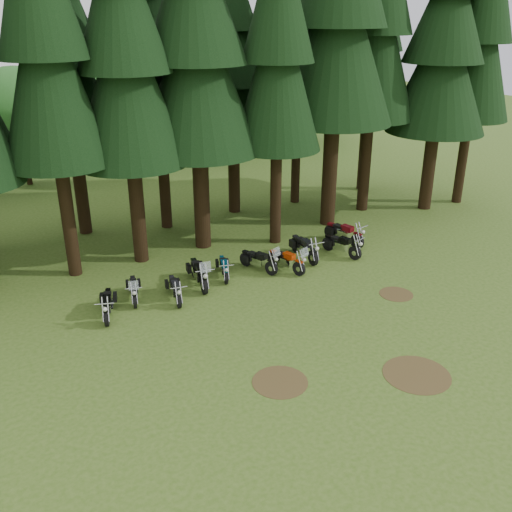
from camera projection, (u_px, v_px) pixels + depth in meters
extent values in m
plane|color=#3D5F19|center=(317.00, 329.00, 21.12)|extent=(120.00, 120.00, 0.00)
cylinder|color=black|center=(67.00, 210.00, 24.32)|extent=(0.58, 0.58, 5.99)
cone|color=black|center=(47.00, 70.00, 22.02)|extent=(4.32, 4.32, 7.49)
cylinder|color=black|center=(137.00, 204.00, 25.80)|extent=(0.66, 0.66, 5.57)
cone|color=black|center=(126.00, 82.00, 23.67)|extent=(4.95, 4.95, 6.96)
cylinder|color=black|center=(201.00, 191.00, 27.39)|extent=(0.77, 0.77, 5.70)
cone|color=black|center=(197.00, 72.00, 25.21)|extent=(5.81, 5.81, 7.12)
cylinder|color=black|center=(276.00, 187.00, 27.90)|extent=(0.55, 0.55, 5.71)
cone|color=black|center=(278.00, 71.00, 25.71)|extent=(4.15, 4.15, 7.14)
cylinder|color=black|center=(330.00, 165.00, 30.18)|extent=(0.80, 0.80, 6.62)
cone|color=black|center=(337.00, 37.00, 27.65)|extent=(5.98, 5.98, 8.27)
cylinder|color=black|center=(366.00, 156.00, 32.46)|extent=(0.64, 0.64, 6.35)
cone|color=black|center=(375.00, 42.00, 30.03)|extent=(4.79, 4.79, 7.93)
cylinder|color=black|center=(429.00, 163.00, 32.86)|extent=(0.72, 0.72, 5.41)
cone|color=black|center=(441.00, 69.00, 30.79)|extent=(5.44, 5.44, 6.77)
cone|color=black|center=(449.00, 4.00, 29.51)|extent=(4.35, 4.35, 5.71)
cylinder|color=black|center=(463.00, 153.00, 33.82)|extent=(0.57, 0.57, 6.03)
cone|color=black|center=(478.00, 50.00, 31.52)|extent=(4.25, 4.25, 7.54)
cylinder|color=black|center=(80.00, 181.00, 29.14)|extent=(0.65, 0.65, 5.55)
cone|color=black|center=(66.00, 73.00, 27.01)|extent=(4.85, 4.85, 6.94)
cylinder|color=black|center=(164.00, 177.00, 29.94)|extent=(0.58, 0.58, 5.52)
cone|color=black|center=(157.00, 72.00, 27.83)|extent=(4.35, 4.35, 6.90)
cylinder|color=black|center=(234.00, 172.00, 32.46)|extent=(0.66, 0.66, 4.70)
cone|color=black|center=(233.00, 90.00, 30.67)|extent=(4.94, 4.94, 5.87)
cone|color=black|center=(232.00, 35.00, 29.56)|extent=(3.95, 3.95, 4.96)
cylinder|color=black|center=(296.00, 157.00, 33.93)|extent=(0.53, 0.53, 5.56)
cone|color=black|center=(299.00, 63.00, 31.80)|extent=(3.94, 3.94, 6.95)
cylinder|color=black|center=(364.00, 146.00, 36.40)|extent=(0.61, 0.61, 5.65)
cone|color=black|center=(371.00, 57.00, 34.24)|extent=(4.59, 4.59, 7.06)
cylinder|color=black|center=(27.00, 166.00, 37.96)|extent=(0.36, 0.36, 2.55)
sphere|color=#246320|center=(19.00, 114.00, 36.60)|extent=(5.95, 5.95, 5.95)
sphere|color=#246320|center=(39.00, 123.00, 36.80)|extent=(4.25, 4.25, 4.25)
cylinder|color=black|center=(113.00, 151.00, 41.94)|extent=(0.36, 0.36, 2.47)
sphere|color=#246320|center=(109.00, 106.00, 40.62)|extent=(5.76, 5.76, 5.76)
sphere|color=#246320|center=(126.00, 114.00, 40.81)|extent=(4.12, 4.12, 4.12)
cylinder|color=black|center=(197.00, 136.00, 44.49)|extent=(0.36, 0.36, 3.52)
sphere|color=#246320|center=(194.00, 73.00, 42.61)|extent=(8.21, 8.21, 8.21)
sphere|color=#246320|center=(217.00, 85.00, 42.89)|extent=(5.87, 5.87, 5.87)
cylinder|color=black|center=(260.00, 128.00, 48.77)|extent=(0.36, 0.36, 2.94)
sphere|color=#246320|center=(260.00, 81.00, 47.20)|extent=(6.86, 6.86, 6.86)
sphere|color=#246320|center=(277.00, 89.00, 47.43)|extent=(4.90, 4.90, 4.90)
cylinder|color=black|center=(304.00, 120.00, 50.74)|extent=(0.36, 0.36, 3.52)
sphere|color=#246320|center=(306.00, 65.00, 48.86)|extent=(8.20, 8.20, 8.20)
sphere|color=#246320|center=(325.00, 75.00, 49.14)|extent=(5.86, 5.86, 5.86)
cylinder|color=#4C3D1E|center=(280.00, 382.00, 18.11)|extent=(1.80, 1.80, 0.01)
cylinder|color=#4C3D1E|center=(396.00, 294.00, 23.68)|extent=(1.40, 1.40, 0.01)
cylinder|color=#4C3D1E|center=(417.00, 375.00, 18.48)|extent=(2.20, 2.20, 0.01)
cylinder|color=black|center=(107.00, 318.00, 21.22)|extent=(0.36, 0.65, 0.65)
cylinder|color=black|center=(109.00, 299.00, 22.59)|extent=(0.36, 0.65, 0.65)
cube|color=silver|center=(108.00, 306.00, 21.92)|extent=(0.51, 0.74, 0.33)
cube|color=black|center=(106.00, 300.00, 21.57)|extent=(0.47, 0.61, 0.24)
cube|color=black|center=(107.00, 296.00, 21.99)|extent=(0.47, 0.61, 0.12)
cylinder|color=black|center=(135.00, 301.00, 22.50)|extent=(0.31, 0.61, 0.60)
cylinder|color=black|center=(133.00, 285.00, 23.76)|extent=(0.31, 0.61, 0.60)
cube|color=silver|center=(134.00, 291.00, 23.14)|extent=(0.44, 0.69, 0.31)
cube|color=black|center=(133.00, 286.00, 22.82)|extent=(0.42, 0.56, 0.22)
cube|color=black|center=(133.00, 282.00, 23.21)|extent=(0.42, 0.56, 0.11)
cube|color=silver|center=(133.00, 285.00, 21.93)|extent=(0.40, 0.23, 0.36)
cylinder|color=black|center=(179.00, 300.00, 22.52)|extent=(0.27, 0.63, 0.61)
cylinder|color=black|center=(172.00, 285.00, 23.77)|extent=(0.27, 0.63, 0.61)
cube|color=silver|center=(175.00, 290.00, 23.15)|extent=(0.41, 0.69, 0.32)
cube|color=black|center=(176.00, 285.00, 22.84)|extent=(0.39, 0.56, 0.22)
cube|color=black|center=(174.00, 281.00, 23.22)|extent=(0.39, 0.56, 0.11)
cylinder|color=black|center=(204.00, 286.00, 23.58)|extent=(0.31, 0.75, 0.73)
cylinder|color=black|center=(194.00, 269.00, 25.07)|extent=(0.31, 0.75, 0.73)
cube|color=silver|center=(199.00, 275.00, 24.34)|extent=(0.47, 0.83, 0.38)
cube|color=black|center=(200.00, 268.00, 23.96)|extent=(0.46, 0.67, 0.27)
cube|color=black|center=(197.00, 265.00, 24.42)|extent=(0.46, 0.67, 0.13)
cube|color=silver|center=(205.00, 267.00, 22.90)|extent=(0.49, 0.24, 0.44)
cylinder|color=black|center=(226.00, 277.00, 24.49)|extent=(0.33, 0.60, 0.59)
cylinder|color=black|center=(222.00, 264.00, 25.74)|extent=(0.33, 0.60, 0.59)
cube|color=silver|center=(224.00, 269.00, 25.12)|extent=(0.46, 0.67, 0.30)
cube|color=navy|center=(224.00, 264.00, 24.81)|extent=(0.43, 0.56, 0.21)
cube|color=black|center=(223.00, 261.00, 25.19)|extent=(0.43, 0.56, 0.11)
cylinder|color=black|center=(271.00, 268.00, 25.27)|extent=(0.33, 0.66, 0.65)
cylinder|color=black|center=(246.00, 259.00, 26.18)|extent=(0.33, 0.66, 0.65)
cube|color=silver|center=(258.00, 262.00, 25.72)|extent=(0.47, 0.74, 0.33)
cube|color=black|center=(261.00, 256.00, 25.44)|extent=(0.44, 0.60, 0.23)
cube|color=black|center=(254.00, 254.00, 25.73)|extent=(0.44, 0.60, 0.12)
cube|color=silver|center=(277.00, 252.00, 24.75)|extent=(0.43, 0.24, 0.39)
cylinder|color=black|center=(299.00, 269.00, 25.22)|extent=(0.29, 0.67, 0.65)
cylinder|color=black|center=(273.00, 259.00, 26.20)|extent=(0.29, 0.67, 0.65)
cube|color=silver|center=(285.00, 262.00, 25.71)|extent=(0.44, 0.74, 0.34)
cube|color=red|center=(289.00, 256.00, 25.42)|extent=(0.42, 0.60, 0.24)
cube|color=black|center=(282.00, 254.00, 25.72)|extent=(0.42, 0.60, 0.12)
cube|color=silver|center=(305.00, 252.00, 24.68)|extent=(0.43, 0.22, 0.39)
cylinder|color=black|center=(313.00, 258.00, 26.23)|extent=(0.25, 0.74, 0.73)
cylinder|color=black|center=(296.00, 245.00, 27.66)|extent=(0.25, 0.74, 0.73)
cube|color=silver|center=(304.00, 249.00, 26.95)|extent=(0.40, 0.80, 0.37)
cube|color=black|center=(307.00, 243.00, 26.58)|extent=(0.41, 0.64, 0.26)
cube|color=black|center=(301.00, 240.00, 27.02)|extent=(0.41, 0.64, 0.13)
cylinder|color=black|center=(355.00, 253.00, 26.82)|extent=(0.29, 0.69, 0.68)
cylinder|color=black|center=(328.00, 244.00, 27.86)|extent=(0.29, 0.69, 0.68)
cube|color=silver|center=(341.00, 246.00, 27.33)|extent=(0.44, 0.76, 0.35)
cube|color=black|center=(345.00, 240.00, 27.03)|extent=(0.43, 0.62, 0.25)
cube|color=black|center=(337.00, 239.00, 27.36)|extent=(0.43, 0.62, 0.12)
cylinder|color=black|center=(357.00, 241.00, 28.06)|extent=(0.28, 0.75, 0.74)
cylinder|color=black|center=(331.00, 232.00, 29.25)|extent=(0.28, 0.75, 0.74)
cube|color=silver|center=(343.00, 234.00, 28.65)|extent=(0.44, 0.82, 0.38)
cube|color=maroon|center=(347.00, 228.00, 28.32)|extent=(0.44, 0.66, 0.27)
cube|color=black|center=(339.00, 226.00, 28.68)|extent=(0.44, 0.66, 0.13)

